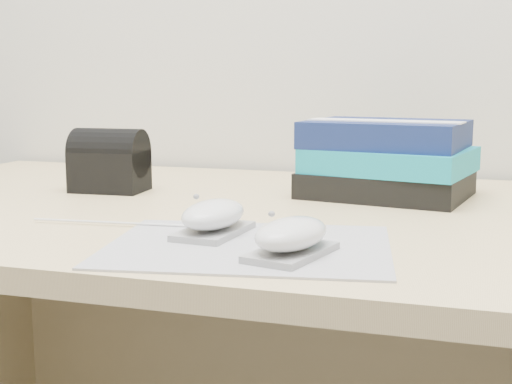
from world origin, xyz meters
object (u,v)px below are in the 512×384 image
(desk, at_px, (328,349))
(pouch, at_px, (109,161))
(mouse_rear, at_px, (213,217))
(book_stack, at_px, (387,159))
(mouse_front, at_px, (291,237))

(desk, distance_m, pouch, 0.48)
(desk, bearing_deg, pouch, 179.51)
(mouse_rear, distance_m, book_stack, 0.40)
(mouse_front, bearing_deg, mouse_rear, 147.60)
(mouse_rear, distance_m, pouch, 0.40)
(desk, bearing_deg, mouse_rear, -108.42)
(mouse_rear, relative_size, book_stack, 0.43)
(desk, distance_m, mouse_rear, 0.38)
(desk, relative_size, pouch, 13.01)
(desk, height_order, mouse_rear, mouse_rear)
(mouse_front, distance_m, book_stack, 0.44)
(mouse_rear, bearing_deg, pouch, 136.70)
(mouse_rear, height_order, book_stack, book_stack)
(desk, bearing_deg, book_stack, 51.26)
(desk, xyz_separation_m, mouse_rear, (-0.09, -0.27, 0.26))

